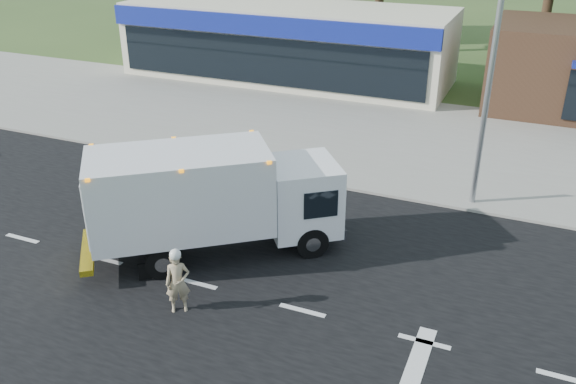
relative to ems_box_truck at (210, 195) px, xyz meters
name	(u,v)px	position (x,y,z in m)	size (l,w,h in m)	color
ground	(302,311)	(3.39, -1.57, -1.82)	(120.00, 120.00, 0.00)	#385123
road_asphalt	(302,311)	(3.39, -1.57, -1.82)	(60.00, 14.00, 0.02)	black
sidewalk	(388,181)	(3.39, 6.63, -1.76)	(60.00, 2.40, 0.12)	gray
parking_apron	(422,131)	(3.39, 12.43, -1.81)	(60.00, 9.00, 0.02)	gray
lane_markings	(337,359)	(4.74, -2.92, -1.80)	(55.20, 7.00, 0.01)	silver
ems_box_truck	(210,195)	(0.00, 0.00, 0.00)	(7.00, 6.06, 3.16)	black
emergency_worker	(178,281)	(0.61, -2.72, -0.96)	(0.71, 0.66, 1.74)	tan
retail_strip_mall	(286,42)	(-5.61, 18.36, 0.19)	(18.00, 6.20, 4.00)	beige
traffic_signal_pole	(471,55)	(5.74, 6.03, 3.10)	(3.51, 0.25, 8.00)	gray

